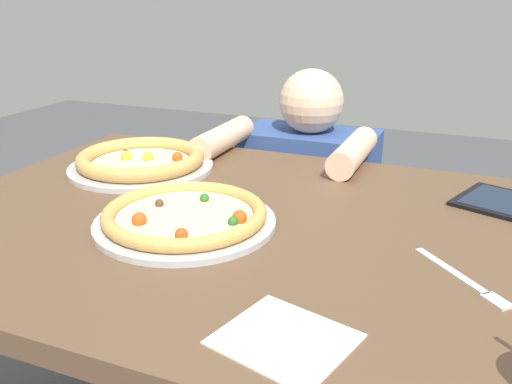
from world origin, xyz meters
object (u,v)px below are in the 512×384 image
Objects in this scene: pizza_far at (141,161)px; fork at (464,279)px; pizza_near at (185,217)px; diner_seated at (306,236)px.

pizza_far reaches higher than fork.
pizza_near is 0.80m from diner_seated.
pizza_far is at bearing 136.11° from pizza_near.
pizza_near reaches higher than fork.
diner_seated is (0.30, 0.46, -0.35)m from pizza_far.
fork is (0.78, -0.28, -0.02)m from pizza_far.
pizza_far is 0.83m from fork.
fork is at bearing -2.32° from pizza_near.
pizza_far is 0.37× the size of diner_seated.
fork is (0.50, -0.02, -0.02)m from pizza_near.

